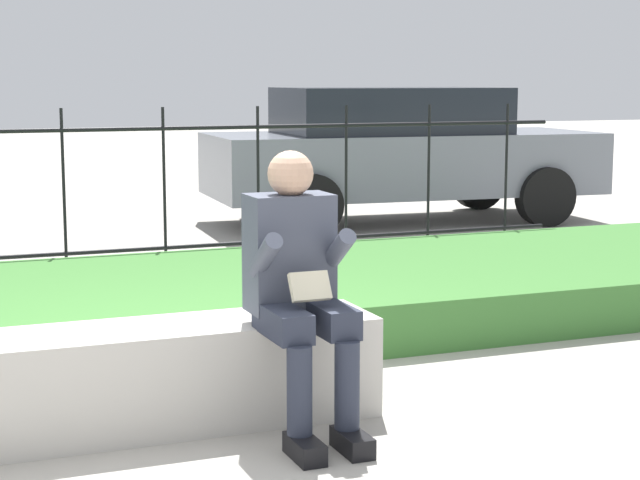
{
  "coord_description": "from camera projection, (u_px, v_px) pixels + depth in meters",
  "views": [
    {
      "loc": [
        -1.18,
        -4.7,
        1.6
      ],
      "look_at": [
        1.19,
        1.25,
        0.63
      ],
      "focal_mm": 60.0,
      "sensor_mm": 36.0,
      "label": 1
    }
  ],
  "objects": [
    {
      "name": "ground_plane",
      "position": [
        182.0,
        424.0,
        4.99
      ],
      "size": [
        60.0,
        60.0,
        0.0
      ],
      "primitive_type": "plane",
      "color": "#A8A399"
    },
    {
      "name": "stone_bench",
      "position": [
        111.0,
        387.0,
        4.83
      ],
      "size": [
        2.48,
        0.49,
        0.48
      ],
      "color": "beige",
      "rests_on": "ground_plane"
    },
    {
      "name": "person_seated_reader",
      "position": [
        298.0,
        280.0,
        4.8
      ],
      "size": [
        0.42,
        0.73,
        1.28
      ],
      "color": "black",
      "rests_on": "ground_plane"
    },
    {
      "name": "grass_berm",
      "position": [
        106.0,
        311.0,
        6.7
      ],
      "size": [
        10.52,
        2.39,
        0.31
      ],
      "color": "#3D7533",
      "rests_on": "ground_plane"
    },
    {
      "name": "iron_fence",
      "position": [
        64.0,
        195.0,
        8.08
      ],
      "size": [
        8.52,
        0.03,
        1.38
      ],
      "color": "black",
      "rests_on": "ground_plane"
    },
    {
      "name": "car_parked_right",
      "position": [
        400.0,
        151.0,
        11.93
      ],
      "size": [
        4.43,
        2.09,
        1.5
      ],
      "rotation": [
        0.0,
        0.0,
        -0.07
      ],
      "color": "slate",
      "rests_on": "ground_plane"
    }
  ]
}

